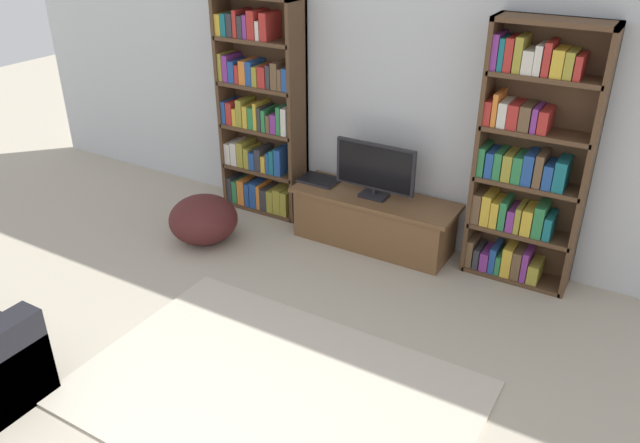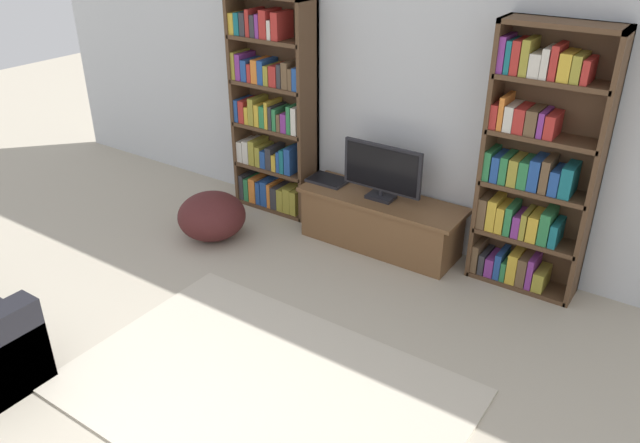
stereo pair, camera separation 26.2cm
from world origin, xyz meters
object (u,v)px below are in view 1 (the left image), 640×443
Objects in this scene: bookshelf_left at (262,114)px; television at (375,169)px; tv_stand at (373,220)px; beanbag_ottoman at (203,219)px; bookshelf_right at (527,163)px; laptop at (319,180)px.

television is at bearing -6.27° from bookshelf_left.
tv_stand reaches higher than beanbag_ottoman.
tv_stand is (1.27, -0.12, -0.74)m from bookshelf_left.
laptop is at bearing -177.08° from bookshelf_right.
bookshelf_right reaches higher than laptop.
television reaches higher than tv_stand.
bookshelf_right reaches higher than tv_stand.
television is (0.00, -0.01, 0.49)m from tv_stand.
bookshelf_left is 0.85m from laptop.
laptop is at bearing 174.98° from television.
bookshelf_left is 3.34× the size of beanbag_ottoman.
beanbag_ottoman is at bearing -135.44° from laptop.
bookshelf_right is 2.83× the size of television.
bookshelf_right is at bearing 0.07° from bookshelf_left.
television is at bearing -5.02° from laptop.
bookshelf_right is at bearing 2.92° from laptop.
bookshelf_right is 3.34× the size of beanbag_ottoman.
bookshelf_left is at bearing 173.73° from television.
tv_stand is 4.15× the size of laptop.
bookshelf_left reaches higher than laptop.
tv_stand is 2.40× the size of beanbag_ottoman.
bookshelf_left is at bearing 84.46° from beanbag_ottoman.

